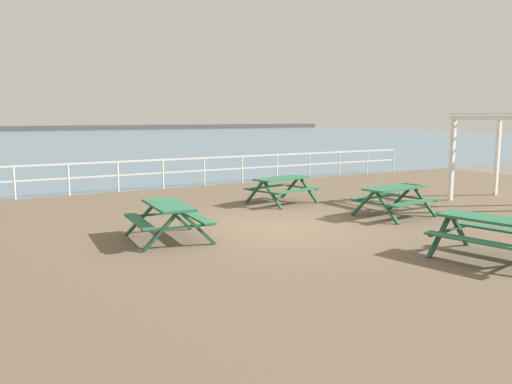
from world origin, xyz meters
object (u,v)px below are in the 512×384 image
picnic_table_far_right (394,194)px  picnic_table_seaward (491,228)px  lattice_pergola (508,137)px  picnic_table_near_right (168,213)px  picnic_table_far_left (282,184)px

picnic_table_far_right → picnic_table_seaward: bearing=-118.9°
picnic_table_far_right → lattice_pergola: size_ratio=0.73×
picnic_table_near_right → lattice_pergola: lattice_pergola is taller
lattice_pergola → picnic_table_seaward: bearing=-147.2°
picnic_table_far_left → lattice_pergola: lattice_pergola is taller
picnic_table_near_right → lattice_pergola: size_ratio=0.71×
picnic_table_far_left → picnic_table_seaward: same height
picnic_table_far_left → picnic_table_far_right: 3.53m
picnic_table_seaward → lattice_pergola: (6.15, 3.85, 1.41)m
picnic_table_far_right → picnic_table_seaward: (-1.57, -3.93, 0.00)m
picnic_table_seaward → lattice_pergola: 7.39m
picnic_table_far_left → lattice_pergola: (5.95, -3.33, 1.41)m
picnic_table_far_right → picnic_table_far_left: bearing=105.9°
picnic_table_far_left → picnic_table_seaward: 7.18m
picnic_table_far_left → picnic_table_near_right: bearing=-162.3°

